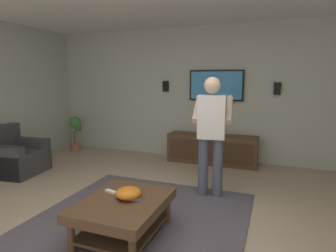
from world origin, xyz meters
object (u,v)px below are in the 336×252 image
at_px(coffee_table, 124,209).
at_px(remote_white, 111,192).
at_px(person_standing, 211,130).
at_px(vase_round, 214,130).
at_px(wall_speaker_right, 166,86).
at_px(wall_speaker_left, 277,89).
at_px(remote_black, 133,195).
at_px(armchair, 14,157).
at_px(bowl, 128,193).
at_px(potted_plant_short, 76,129).
at_px(media_console, 212,149).
at_px(remote_grey, 133,199).
at_px(tv, 216,85).

bearing_deg(coffee_table, remote_white, 62.46).
bearing_deg(person_standing, vase_round, 3.45).
bearing_deg(person_standing, wall_speaker_right, 30.40).
bearing_deg(wall_speaker_left, remote_black, 155.93).
xyz_separation_m(remote_black, vase_round, (2.77, -0.28, 0.25)).
xyz_separation_m(remote_white, wall_speaker_right, (3.04, 0.55, 1.05)).
xyz_separation_m(person_standing, wall_speaker_right, (1.80, 1.36, 0.53)).
height_order(armchair, person_standing, person_standing).
height_order(remote_black, vase_round, vase_round).
height_order(bowl, remote_black, bowl).
xyz_separation_m(armchair, bowl, (-1.05, -2.80, 0.18)).
distance_m(potted_plant_short, bowl, 3.89).
relative_size(media_console, remote_grey, 11.33).
height_order(armchair, coffee_table, armchair).
height_order(potted_plant_short, remote_black, potted_plant_short).
bearing_deg(armchair, potted_plant_short, 83.40).
relative_size(coffee_table, bowl, 3.82).
xyz_separation_m(tv, person_standing, (-1.79, -0.31, -0.56)).
distance_m(tv, remote_black, 3.22).
distance_m(vase_round, wall_speaker_left, 1.36).
relative_size(tv, vase_round, 4.78).
distance_m(remote_white, vase_round, 2.84).
relative_size(armchair, vase_round, 4.10).
bearing_deg(vase_round, potted_plant_short, 92.86).
bearing_deg(armchair, wall_speaker_right, 38.80).
bearing_deg(wall_speaker_right, remote_grey, -164.52).
bearing_deg(wall_speaker_left, person_standing, 155.88).
distance_m(vase_round, wall_speaker_right, 1.38).
relative_size(media_console, wall_speaker_right, 7.73).
bearing_deg(wall_speaker_left, vase_round, 103.79).
bearing_deg(person_standing, bowl, 149.86).
bearing_deg(vase_round, bowl, 174.18).
distance_m(tv, bowl, 3.27).
bearing_deg(remote_grey, bowl, 149.31).
bearing_deg(coffee_table, wall_speaker_left, -24.10).
bearing_deg(armchair, remote_grey, -27.52).
bearing_deg(potted_plant_short, armchair, -179.54).
bearing_deg(media_console, remote_black, -5.01).
bearing_deg(person_standing, wall_speaker_left, -30.88).
height_order(armchair, wall_speaker_left, wall_speaker_left).
bearing_deg(tv, vase_round, 7.07).
relative_size(person_standing, remote_grey, 10.93).
xyz_separation_m(tv, potted_plant_short, (-0.41, 3.07, -0.99)).
distance_m(person_standing, bowl, 1.50).
distance_m(remote_grey, wall_speaker_left, 3.54).
distance_m(coffee_table, person_standing, 1.61).
xyz_separation_m(armchair, coffee_table, (-1.09, -2.76, 0.02)).
xyz_separation_m(media_console, remote_white, (-2.79, 0.51, 0.14)).
bearing_deg(tv, wall_speaker_right, -90.71).
bearing_deg(bowl, vase_round, -5.82).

